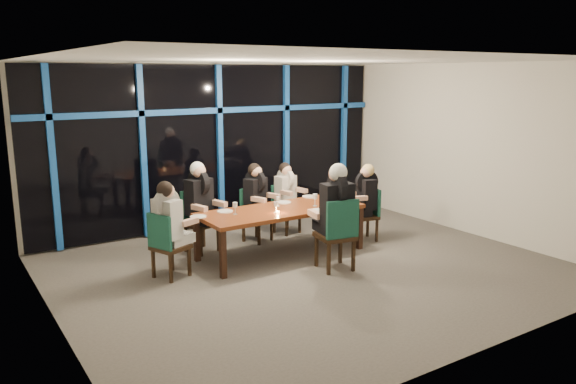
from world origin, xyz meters
name	(u,v)px	position (x,y,z in m)	size (l,w,h in m)	color
room	(312,131)	(0.00, 0.00, 2.02)	(7.04, 7.00, 3.02)	#5E5953
window_wall	(219,143)	(0.01, 2.93, 1.55)	(6.86, 0.43, 2.94)	black
dining_table	(281,213)	(0.00, 0.80, 0.68)	(2.60, 1.00, 0.75)	brown
chair_far_left	(198,217)	(-1.00, 1.72, 0.55)	(0.57, 0.57, 0.99)	black
chair_far_mid	(254,211)	(0.03, 1.72, 0.51)	(0.54, 0.54, 0.92)	black
chair_far_right	(284,206)	(0.75, 1.87, 0.48)	(0.47, 0.47, 0.87)	black
chair_end_left	(166,242)	(-1.90, 0.78, 0.53)	(0.57, 0.57, 0.94)	black
chair_end_right	(368,211)	(1.69, 0.68, 0.50)	(0.50, 0.50, 0.90)	black
chair_near_mid	(338,231)	(0.29, -0.28, 0.60)	(0.58, 0.58, 1.07)	black
diner_far_left	(200,194)	(-0.98, 1.64, 0.95)	(0.58, 0.67, 0.97)	black
diner_far_mid	(257,191)	(0.06, 1.64, 0.88)	(0.56, 0.63, 0.89)	black
diner_far_right	(287,187)	(0.76, 1.80, 0.83)	(0.47, 0.57, 0.85)	beige
diner_end_left	(169,215)	(-1.83, 0.81, 0.90)	(0.65, 0.58, 0.92)	black
diner_end_right	(365,191)	(1.62, 0.70, 0.86)	(0.60, 0.51, 0.88)	black
diner_near_mid	(336,201)	(0.30, -0.19, 1.02)	(0.58, 0.71, 1.05)	black
plate_far_left	(225,211)	(-0.83, 1.09, 0.76)	(0.24, 0.24, 0.01)	white
plate_far_mid	(284,202)	(0.25, 1.11, 0.76)	(0.24, 0.24, 0.01)	white
plate_far_right	(309,197)	(0.86, 1.25, 0.76)	(0.24, 0.24, 0.01)	white
plate_end_left	(200,216)	(-1.28, 1.02, 0.76)	(0.24, 0.24, 0.01)	white
plate_end_right	(334,199)	(1.07, 0.83, 0.76)	(0.24, 0.24, 0.01)	white
plate_near_mid	(318,210)	(0.41, 0.37, 0.76)	(0.24, 0.24, 0.01)	white
wine_bottle	(338,194)	(1.09, 0.76, 0.87)	(0.07, 0.07, 0.31)	black
water_pitcher	(324,198)	(0.74, 0.67, 0.85)	(0.13, 0.11, 0.21)	silver
tea_light	(278,212)	(-0.19, 0.59, 0.77)	(0.05, 0.05, 0.03)	#F09D48
wine_glass_a	(276,205)	(-0.20, 0.62, 0.87)	(0.07, 0.07, 0.17)	silver
wine_glass_b	(278,199)	(0.05, 0.96, 0.86)	(0.06, 0.06, 0.16)	white
wine_glass_c	(315,197)	(0.54, 0.65, 0.89)	(0.08, 0.08, 0.20)	white
wine_glass_d	(235,206)	(-0.77, 0.87, 0.88)	(0.07, 0.07, 0.18)	silver
wine_glass_e	(328,193)	(0.96, 0.86, 0.87)	(0.06, 0.06, 0.16)	silver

